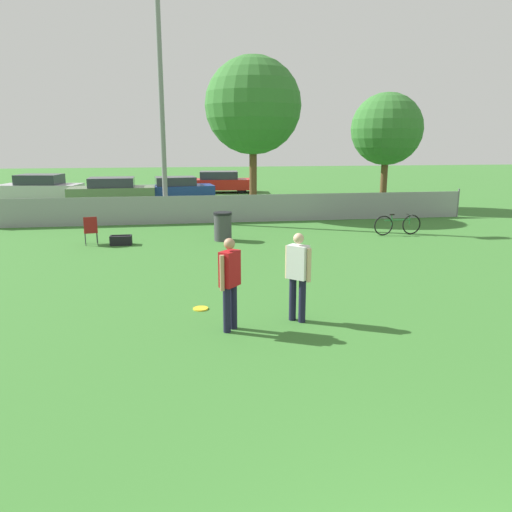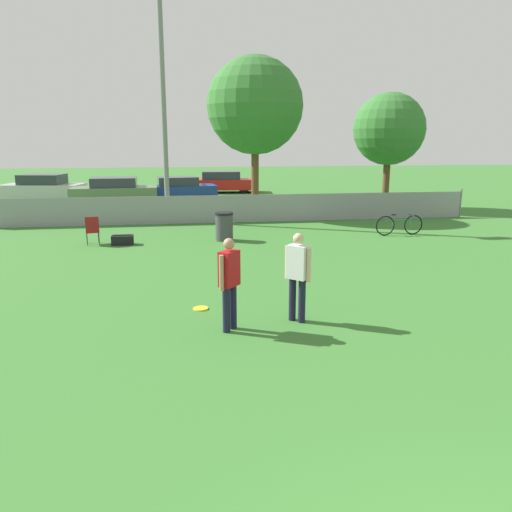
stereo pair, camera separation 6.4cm
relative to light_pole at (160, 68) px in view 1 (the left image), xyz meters
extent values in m
cube|color=gray|center=(2.79, -0.62, -5.36)|extent=(19.22, 0.03, 1.10)
cylinder|color=slate|center=(12.40, -0.62, -5.30)|extent=(0.07, 0.07, 1.21)
cylinder|color=gray|center=(0.00, 0.00, -0.96)|extent=(0.20, 0.20, 9.90)
cylinder|color=brown|center=(3.76, 1.22, -4.35)|extent=(0.32, 0.32, 3.13)
sphere|color=#33702D|center=(3.76, 1.22, -1.26)|extent=(4.07, 4.07, 4.07)
cylinder|color=brown|center=(10.28, 2.44, -4.67)|extent=(0.32, 0.32, 2.48)
sphere|color=#33702D|center=(10.28, 2.44, -2.17)|extent=(3.34, 3.34, 3.34)
cylinder|color=#191933|center=(2.53, -11.90, -5.51)|extent=(0.13, 0.13, 0.81)
cylinder|color=#191933|center=(2.68, -12.03, -5.51)|extent=(0.13, 0.13, 0.81)
cube|color=silver|center=(2.61, -11.97, -4.79)|extent=(0.41, 0.41, 0.61)
sphere|color=#D8AD8C|center=(2.61, -11.97, -4.36)|extent=(0.19, 0.19, 0.19)
cylinder|color=#D8AD8C|center=(2.44, -11.82, -4.82)|extent=(0.08, 0.08, 0.61)
cylinder|color=#D8AD8C|center=(2.77, -12.12, -4.82)|extent=(0.08, 0.08, 0.61)
cylinder|color=#191933|center=(1.28, -12.31, -5.51)|extent=(0.13, 0.13, 0.81)
cylinder|color=#191933|center=(1.41, -12.16, -5.51)|extent=(0.13, 0.13, 0.81)
cube|color=#B21419|center=(1.35, -12.24, -4.79)|extent=(0.40, 0.42, 0.61)
sphere|color=tan|center=(1.35, -12.24, -4.36)|extent=(0.19, 0.19, 0.19)
cylinder|color=tan|center=(1.20, -12.41, -4.82)|extent=(0.08, 0.08, 0.61)
cylinder|color=tan|center=(1.49, -12.07, -4.82)|extent=(0.08, 0.08, 0.61)
cylinder|color=yellow|center=(0.88, -11.05, -5.90)|extent=(0.30, 0.30, 0.03)
torus|color=yellow|center=(0.88, -11.05, -5.89)|extent=(0.30, 0.30, 0.03)
cylinder|color=#333338|center=(-2.13, -4.03, -5.72)|extent=(0.02, 0.02, 0.39)
cylinder|color=#333338|center=(-2.48, -4.10, -5.72)|extent=(0.02, 0.02, 0.39)
cylinder|color=#333338|center=(-2.05, -4.38, -5.72)|extent=(0.02, 0.02, 0.39)
cylinder|color=#333338|center=(-2.40, -4.45, -5.72)|extent=(0.02, 0.02, 0.39)
cube|color=maroon|center=(-2.27, -4.24, -5.51)|extent=(0.48, 0.48, 0.03)
cube|color=maroon|center=(-2.23, -4.43, -5.25)|extent=(0.40, 0.11, 0.49)
torus|color=black|center=(7.52, -4.22, -5.56)|extent=(0.69, 0.08, 0.69)
torus|color=black|center=(8.58, -4.18, -5.56)|extent=(0.69, 0.08, 0.69)
cylinder|color=#267238|center=(8.05, -4.20, -5.38)|extent=(0.97, 0.08, 0.04)
cylinder|color=#267238|center=(7.82, -4.21, -5.38)|extent=(0.03, 0.03, 0.36)
cylinder|color=#267238|center=(8.49, -4.18, -5.38)|extent=(0.03, 0.03, 0.32)
cube|color=black|center=(7.82, -4.21, -5.19)|extent=(0.16, 0.07, 0.04)
cylinder|color=black|center=(8.49, -4.18, -5.22)|extent=(0.05, 0.44, 0.03)
cylinder|color=#3F3F44|center=(1.93, -4.25, -5.48)|extent=(0.58, 0.58, 0.86)
cylinder|color=black|center=(1.93, -4.25, -5.01)|extent=(0.61, 0.61, 0.08)
cube|color=black|center=(-1.32, -4.47, -5.76)|extent=(0.66, 0.37, 0.30)
cube|color=black|center=(-1.32, -4.47, -5.60)|extent=(0.57, 0.04, 0.02)
cylinder|color=black|center=(-5.47, 8.91, -5.60)|extent=(0.63, 0.28, 0.61)
cylinder|color=black|center=(-5.74, 7.33, -5.60)|extent=(0.63, 0.28, 0.61)
cylinder|color=black|center=(-8.07, 9.35, -5.60)|extent=(0.63, 0.28, 0.61)
cylinder|color=black|center=(-8.33, 7.77, -5.60)|extent=(0.63, 0.28, 0.61)
cube|color=#B7B7BC|center=(-6.90, 8.34, -5.37)|extent=(4.49, 2.51, 0.70)
cube|color=#2D333D|center=(-6.90, 8.34, -4.76)|extent=(2.44, 1.95, 0.53)
cylinder|color=black|center=(-1.55, 7.32, -5.58)|extent=(0.66, 0.20, 0.65)
cylinder|color=black|center=(-1.51, 5.71, -5.58)|extent=(0.66, 0.20, 0.65)
cylinder|color=black|center=(-4.26, 7.24, -5.58)|extent=(0.66, 0.20, 0.65)
cylinder|color=black|center=(-4.21, 5.62, -5.58)|extent=(0.66, 0.20, 0.65)
cube|color=#59724C|center=(-2.88, 6.47, -5.37)|extent=(4.42, 1.97, 0.64)
cube|color=#2D333D|center=(-2.88, 6.47, -4.81)|extent=(2.32, 1.69, 0.48)
cylinder|color=black|center=(1.56, 8.09, -5.59)|extent=(0.65, 0.25, 0.63)
cylinder|color=black|center=(1.72, 6.64, -5.59)|extent=(0.65, 0.25, 0.63)
cylinder|color=black|center=(-0.95, 7.82, -5.59)|extent=(0.65, 0.25, 0.63)
cylinder|color=black|center=(-0.79, 6.36, -5.59)|extent=(0.65, 0.25, 0.63)
cube|color=navy|center=(0.39, 7.23, -5.39)|extent=(4.23, 2.11, 0.62)
cube|color=#2D333D|center=(0.39, 7.23, -4.85)|extent=(2.27, 1.70, 0.46)
cylinder|color=black|center=(4.50, 11.71, -5.59)|extent=(0.65, 0.23, 0.64)
cylinder|color=black|center=(4.38, 10.22, -5.59)|extent=(0.65, 0.23, 0.64)
cylinder|color=black|center=(1.74, 11.92, -5.59)|extent=(0.65, 0.23, 0.64)
cylinder|color=black|center=(1.62, 10.43, -5.59)|extent=(0.65, 0.23, 0.64)
cube|color=red|center=(3.06, 11.07, -5.38)|extent=(4.58, 2.05, 0.64)
cube|color=#2D333D|center=(3.06, 11.07, -4.83)|extent=(2.43, 1.68, 0.48)
camera|label=1|loc=(0.53, -20.42, -2.65)|focal=35.00mm
camera|label=2|loc=(0.59, -20.43, -2.65)|focal=35.00mm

